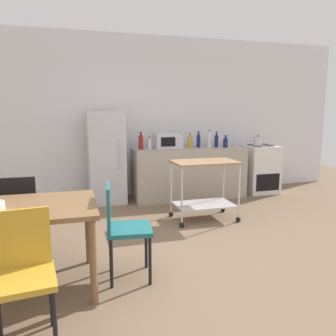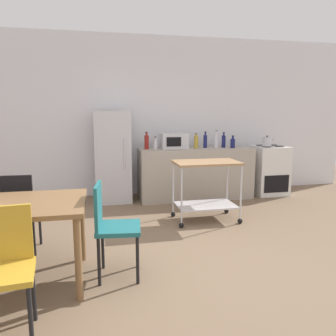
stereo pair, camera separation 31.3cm
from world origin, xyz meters
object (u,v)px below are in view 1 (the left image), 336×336
Objects in this scene: chair_teal at (122,224)px; kitchen_cart at (204,180)px; bottle_soy_sauce at (225,142)px; dining_table at (4,217)px; bottle_hot_sauce at (150,144)px; bottle_wine at (190,142)px; chair_mustard at (22,269)px; kettle at (258,141)px; bottle_olive_oil at (198,141)px; microwave at (168,141)px; stove_oven at (260,169)px; bottle_sesame_oil at (216,141)px; chair_black at (19,211)px; bottle_vinegar at (141,142)px; bottle_soda at (209,140)px.

chair_teal is 1.98m from kitchen_cart.
dining_table is at bearing -141.79° from bottle_soy_sauce.
bottle_hot_sauce is 0.81× the size of bottle_wine.
chair_mustard is 4.13m from bottle_wine.
bottle_soy_sauce is 0.67m from kettle.
bottle_wine is 0.20m from bottle_olive_oil.
dining_table is 3.26× the size of microwave.
bottle_sesame_oil reaches higher than stove_oven.
chair_teal is at bearing -121.25° from bottle_wine.
stove_oven is at bearing -152.29° from chair_black.
bottle_sesame_oil is at bearing -31.85° from chair_teal.
bottle_soy_sauce reaches higher than chair_teal.
bottle_olive_oil is 1.04× the size of bottle_sesame_oil.
bottle_wine is (0.88, -0.02, -0.02)m from bottle_vinegar.
bottle_vinegar is at bearing 177.73° from kettle.
chair_teal is at bearing -105.35° from bottle_vinegar.
bottle_wine is (0.72, -0.02, 0.02)m from bottle_hot_sauce.
kitchen_cart is 3.47× the size of bottle_wine.
bottle_hot_sauce is at bearing 57.60° from chair_mustard.
dining_table is 0.72m from chair_black.
bottle_soda is (2.97, 2.64, 0.36)m from dining_table.
chair_teal is at bearing -1.68° from dining_table.
chair_mustard is 3.40× the size of bottle_wine.
bottle_olive_oil is (1.80, 2.71, 0.50)m from chair_teal.
bottle_hot_sauce is at bearing 111.53° from kitchen_cart.
bottle_soy_sauce is (-0.79, -0.10, 0.54)m from stove_oven.
bottle_sesame_oil reaches higher than microwave.
kettle reaches higher than chair_black.
bottle_wine is at bearing -177.75° from bottle_sesame_oil.
dining_table is at bearing -135.94° from bottle_olive_oil.
bottle_soy_sauce is (3.02, 3.28, 0.47)m from chair_mustard.
bottle_vinegar is at bearing 59.73° from chair_mustard.
bottle_olive_oil is 1.31× the size of bottle_soy_sauce.
bottle_soda reaches higher than bottle_sesame_oil.
chair_black is 2.90× the size of bottle_soda.
microwave reaches higher than kettle.
dining_table is at bearing 90.68° from chair_black.
chair_mustard is 4.38m from bottle_soda.
stove_oven is 4.19× the size of bottle_soy_sauce.
microwave is (2.20, 2.69, 0.36)m from dining_table.
bottle_wine reaches higher than chair_black.
bottle_wine reaches higher than dining_table.
kitchen_cart is at bearing -142.75° from kettle.
chair_mustard is 1.93× the size of microwave.
bottle_sesame_oil is at bearing 59.54° from kitchen_cart.
bottle_soy_sauce is (3.23, 1.85, 0.47)m from chair_black.
chair_mustard is at bearing -132.71° from bottle_soy_sauce.
chair_black is at bearing -154.06° from stove_oven.
bottle_vinegar is at bearing 117.28° from kitchen_cart.
bottle_sesame_oil is (1.40, 0.00, -0.01)m from bottle_vinegar.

